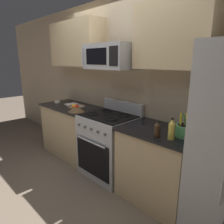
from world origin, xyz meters
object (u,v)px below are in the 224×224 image
Objects in this scene: microwave at (110,57)px; range_oven at (109,144)px; prep_bowl at (57,102)px; utensil_crock at (185,130)px; fruit_basket at (76,108)px; bottle_oil at (172,130)px; cutting_board at (74,105)px; bottle_soy at (157,129)px.

range_oven is at bearing -89.93° from microwave.
range_oven is 1.42m from prep_bowl.
fruit_basket is at bearing -174.11° from utensil_crock.
bottle_oil is 2.42m from prep_bowl.
fruit_basket is (-0.56, -0.18, 0.49)m from range_oven.
fruit_basket is 2.55× the size of prep_bowl.
microwave is 0.98m from fruit_basket.
cutting_board is at bearing 177.43° from range_oven.
microwave reaches higher than prep_bowl.
fruit_basket is at bearing -162.50° from range_oven.
bottle_oil reaches higher than bottle_soy.
bottle_oil is (1.07, -0.19, -0.72)m from microwave.
bottle_soy reaches higher than cutting_board.
fruit_basket is at bearing -159.89° from microwave.
range_oven is at bearing -2.57° from cutting_board.
microwave is at bearing 169.93° from bottle_oil.
bottle_oil is at bearing -111.90° from utensil_crock.
cutting_board is (-0.92, 0.01, -0.82)m from microwave.
range_oven is 2.81× the size of cutting_board.
microwave reaches higher than bottle_oil.
range_oven is 1.26m from microwave.
fruit_basket is 1.49m from bottle_soy.
bottle_oil is at bearing -5.82° from cutting_board.
bottle_soy is (1.49, -0.03, 0.03)m from fruit_basket.
bottle_oil is (1.07, -0.16, 0.54)m from range_oven.
range_oven reaches higher than prep_bowl.
prep_bowl is (-2.42, 0.11, -0.08)m from bottle_oil.
cutting_board is 0.44m from prep_bowl.
bottle_oil is at bearing -8.59° from range_oven.
microwave is 1.22m from bottle_soy.
cutting_board is at bearing 12.15° from prep_bowl.
bottle_soy is (1.85, -0.25, 0.07)m from cutting_board.
utensil_crock is 1.29× the size of fruit_basket.
microwave is 1.31m from bottle_oil.
bottle_oil is 0.15m from bottle_soy.
bottle_soy is at bearing -7.65° from cutting_board.
cutting_board is (-0.92, 0.04, 0.45)m from range_oven.
utensil_crock is 2.06m from cutting_board.
prep_bowl is at bearing -176.65° from microwave.
utensil_crock is (1.13, -0.03, -0.75)m from microwave.
bottle_soy is at bearing -1.21° from fruit_basket.
bottle_oil reaches higher than prep_bowl.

